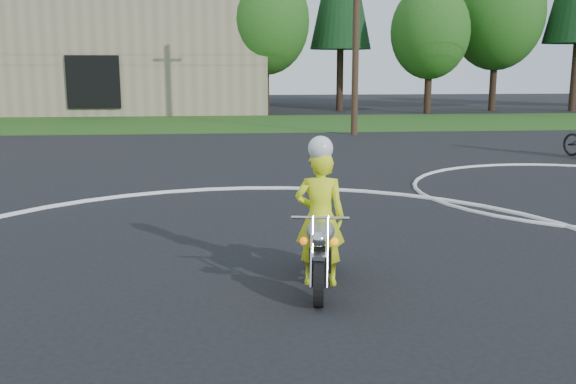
{
  "coord_description": "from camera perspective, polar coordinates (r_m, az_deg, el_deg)",
  "views": [
    {
      "loc": [
        -0.45,
        -6.12,
        2.91
      ],
      "look_at": [
        0.43,
        3.01,
        1.1
      ],
      "focal_mm": 40.0,
      "sensor_mm": 36.0,
      "label": 1
    }
  ],
  "objects": [
    {
      "name": "primary_motorcycle",
      "position": [
        8.52,
        2.95,
        -5.08
      ],
      "size": [
        0.79,
        2.06,
        1.09
      ],
      "rotation": [
        0.0,
        0.0,
        -0.17
      ],
      "color": "black",
      "rests_on": "ground"
    },
    {
      "name": "course_markings",
      "position": [
        11.18,
        8.29,
        -4.0
      ],
      "size": [
        19.05,
        19.05,
        0.12
      ],
      "color": "silver",
      "rests_on": "ground"
    },
    {
      "name": "treeline",
      "position": [
        43.64,
        15.57,
        15.64
      ],
      "size": [
        38.2,
        8.1,
        14.52
      ],
      "color": "#382619",
      "rests_on": "ground"
    },
    {
      "name": "utility_poles",
      "position": [
        27.76,
        6.1,
        15.82
      ],
      "size": [
        41.6,
        1.12,
        10.0
      ],
      "color": "#473321",
      "rests_on": "ground"
    },
    {
      "name": "grass_strip",
      "position": [
        33.25,
        -4.7,
        6.12
      ],
      "size": [
        120.0,
        10.0,
        0.02
      ],
      "primitive_type": "cube",
      "color": "#1E4714",
      "rests_on": "ground"
    },
    {
      "name": "rider_primary_grp",
      "position": [
        8.54,
        2.86,
        -1.95
      ],
      "size": [
        0.73,
        0.55,
        2.02
      ],
      "rotation": [
        0.0,
        0.0,
        -0.17
      ],
      "color": "#ECFF1A",
      "rests_on": "ground"
    },
    {
      "name": "ground",
      "position": [
        6.79,
        -1.2,
        -14.2
      ],
      "size": [
        120.0,
        120.0,
        0.0
      ],
      "primitive_type": "plane",
      "color": "black",
      "rests_on": "ground"
    }
  ]
}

